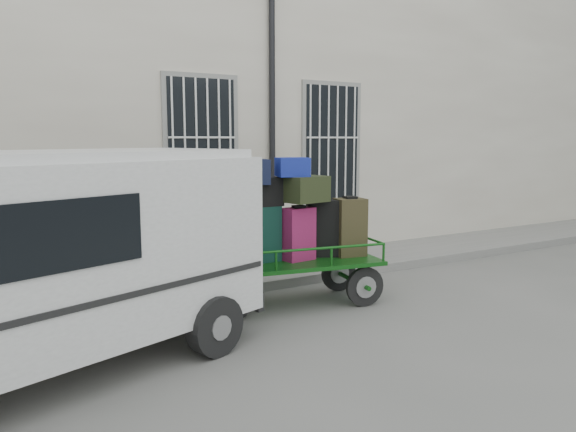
# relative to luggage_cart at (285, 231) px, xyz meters

# --- Properties ---
(ground) EXTENTS (80.00, 80.00, 0.00)m
(ground) POSITION_rel_luggage_cart_xyz_m (0.14, -0.60, -1.06)
(ground) COLOR #63635E
(ground) RESTS_ON ground
(building) EXTENTS (24.00, 5.15, 6.00)m
(building) POSITION_rel_luggage_cart_xyz_m (0.14, 4.90, 1.94)
(building) COLOR beige
(building) RESTS_ON ground
(sidewalk) EXTENTS (24.00, 1.70, 0.15)m
(sidewalk) POSITION_rel_luggage_cart_xyz_m (0.14, 1.60, -0.99)
(sidewalk) COLOR slate
(sidewalk) RESTS_ON ground
(luggage_cart) EXTENTS (2.97, 1.55, 2.08)m
(luggage_cart) POSITION_rel_luggage_cart_xyz_m (0.00, 0.00, 0.00)
(luggage_cart) COLOR black
(luggage_cart) RESTS_ON ground
(van) EXTENTS (4.75, 3.15, 2.22)m
(van) POSITION_rel_luggage_cart_xyz_m (-3.24, -0.83, 0.21)
(van) COLOR silver
(van) RESTS_ON ground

